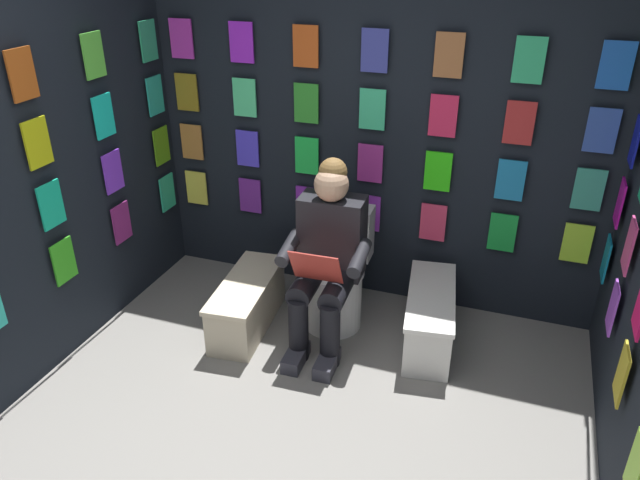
% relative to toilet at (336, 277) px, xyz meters
% --- Properties ---
extents(display_wall_back, '(3.19, 0.14, 2.36)m').
position_rel_toilet_xyz_m(display_wall_back, '(-0.10, -0.48, 0.85)').
color(display_wall_back, black).
rests_on(display_wall_back, ground).
extents(display_wall_right, '(0.14, 2.05, 2.36)m').
position_rel_toilet_xyz_m(display_wall_right, '(1.50, 0.59, 0.85)').
color(display_wall_right, black).
rests_on(display_wall_right, ground).
extents(toilet, '(0.41, 0.56, 0.77)m').
position_rel_toilet_xyz_m(toilet, '(0.00, 0.00, 0.00)').
color(toilet, white).
rests_on(toilet, ground).
extents(person_reading, '(0.54, 0.70, 1.19)m').
position_rel_toilet_xyz_m(person_reading, '(-0.01, 0.23, 0.27)').
color(person_reading, black).
rests_on(person_reading, ground).
extents(comic_longbox_near, '(0.41, 0.86, 0.36)m').
position_rel_toilet_xyz_m(comic_longbox_near, '(-0.64, 0.05, -0.15)').
color(comic_longbox_near, white).
rests_on(comic_longbox_near, ground).
extents(comic_longbox_far, '(0.38, 0.83, 0.34)m').
position_rel_toilet_xyz_m(comic_longbox_far, '(0.53, 0.29, -0.15)').
color(comic_longbox_far, beige).
rests_on(comic_longbox_far, ground).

